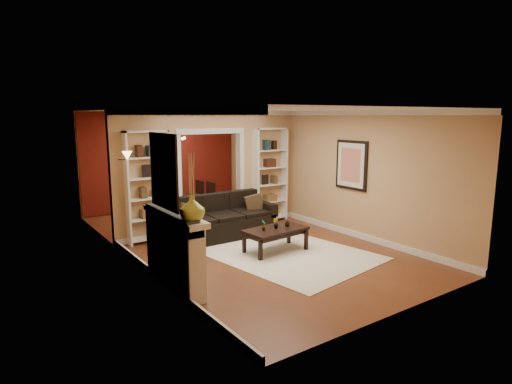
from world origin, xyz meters
TOP-DOWN VIEW (x-y plane):
  - floor at (0.00, 0.00)m, footprint 8.00×8.00m
  - ceiling at (0.00, 0.00)m, footprint 8.00×8.00m
  - wall_back at (0.00, 4.00)m, footprint 8.00×0.00m
  - wall_front at (0.00, -4.00)m, footprint 8.00×0.00m
  - wall_left at (-2.25, 0.00)m, footprint 0.00×8.00m
  - wall_right at (2.25, 0.00)m, footprint 0.00×8.00m
  - partition_wall at (0.00, 1.20)m, footprint 4.50×0.15m
  - red_back_panel at (0.00, 3.97)m, footprint 4.44×0.04m
  - dining_window at (0.00, 3.93)m, footprint 0.78×0.03m
  - area_rug at (0.27, -1.09)m, footprint 2.92×3.74m
  - sofa at (-0.14, 0.45)m, footprint 2.31×1.00m
  - pillow_left at (-0.96, 0.43)m, footprint 0.38×0.13m
  - pillow_right at (0.68, 0.43)m, footprint 0.39×0.23m
  - coffee_table at (0.20, -0.99)m, footprint 1.27×0.76m
  - plant_left at (-0.08, -0.99)m, footprint 0.13×0.13m
  - plant_center at (0.20, -0.99)m, footprint 0.10×0.12m
  - plant_right at (0.49, -0.99)m, footprint 0.13×0.13m
  - bookshelf_left at (-1.55, 1.03)m, footprint 0.90×0.30m
  - bookshelf_right at (1.55, 1.03)m, footprint 0.90×0.30m
  - fireplace at (-2.09, -1.50)m, footprint 0.32×1.70m
  - vase at (-2.09, -2.12)m, footprint 0.44×0.44m
  - mirror at (-2.23, -1.50)m, footprint 0.03×0.95m
  - wall_sconce at (-2.15, 0.55)m, footprint 0.18×0.18m
  - framed_art at (2.21, -1.00)m, footprint 0.04×0.85m
  - dining_table at (-0.08, 2.82)m, footprint 1.47×0.82m
  - dining_chair_nw at (-0.63, 2.52)m, footprint 0.44×0.44m
  - dining_chair_ne at (0.47, 2.52)m, footprint 0.58×0.58m
  - dining_chair_sw at (-0.63, 3.12)m, footprint 0.50×0.50m
  - dining_chair_se at (0.47, 3.12)m, footprint 0.54×0.54m
  - chandelier at (0.00, 2.70)m, footprint 0.50×0.50m

SIDE VIEW (x-z plane):
  - floor at x=0.00m, z-range 0.00..0.00m
  - area_rug at x=0.27m, z-range 0.00..0.01m
  - coffee_table at x=0.20m, z-range 0.00..0.46m
  - dining_table at x=-0.08m, z-range 0.00..0.52m
  - dining_chair_sw at x=-0.63m, z-range 0.00..0.81m
  - dining_chair_nw at x=-0.63m, z-range 0.00..0.82m
  - dining_chair_se at x=0.47m, z-range 0.00..0.86m
  - dining_chair_ne at x=0.47m, z-range 0.00..0.90m
  - sofa at x=-0.14m, z-range 0.00..0.90m
  - plant_right at x=0.49m, z-range 0.46..0.64m
  - plant_center at x=0.20m, z-range 0.46..0.65m
  - plant_left at x=-0.08m, z-range 0.46..0.67m
  - fireplace at x=-2.09m, z-range 0.00..1.16m
  - pillow_left at x=-0.96m, z-range 0.44..0.81m
  - pillow_right at x=0.68m, z-range 0.44..0.82m
  - bookshelf_left at x=-1.55m, z-range 0.00..2.30m
  - bookshelf_right at x=1.55m, z-range 0.00..2.30m
  - red_back_panel at x=0.00m, z-range 0.00..2.64m
  - vase at x=-2.09m, z-range 1.16..1.52m
  - wall_back at x=0.00m, z-range -2.65..5.35m
  - wall_front at x=0.00m, z-range -2.65..5.35m
  - wall_left at x=-2.25m, z-range -2.65..5.35m
  - wall_right at x=2.25m, z-range -2.65..5.35m
  - partition_wall at x=0.00m, z-range 0.00..2.70m
  - dining_window at x=0.00m, z-range 1.06..2.04m
  - framed_art at x=2.21m, z-range 1.02..2.08m
  - mirror at x=-2.23m, z-range 1.25..2.35m
  - wall_sconce at x=-2.15m, z-range 1.72..1.94m
  - chandelier at x=0.00m, z-range 1.87..2.17m
  - ceiling at x=0.00m, z-range 2.70..2.70m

